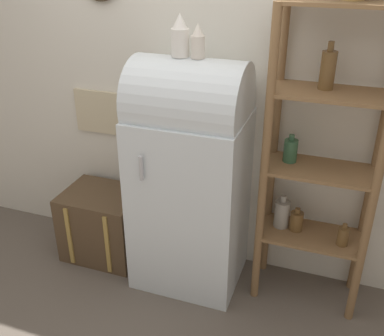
{
  "coord_description": "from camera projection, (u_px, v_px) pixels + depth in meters",
  "views": [
    {
      "loc": [
        0.86,
        -2.12,
        2.14
      ],
      "look_at": [
        0.02,
        0.27,
        0.85
      ],
      "focal_mm": 42.0,
      "sensor_mm": 36.0,
      "label": 1
    }
  ],
  "objects": [
    {
      "name": "wall_back",
      "position": [
        205.0,
        78.0,
        2.88
      ],
      "size": [
        7.0,
        0.09,
        2.7
      ],
      "color": "silver",
      "rests_on": "ground_plane"
    },
    {
      "name": "refrigerator",
      "position": [
        190.0,
        175.0,
        2.87
      ],
      "size": [
        0.7,
        0.6,
        1.55
      ],
      "color": "silver",
      "rests_on": "ground_plane"
    },
    {
      "name": "suitcase_trunk",
      "position": [
        104.0,
        224.0,
        3.34
      ],
      "size": [
        0.56,
        0.45,
        0.52
      ],
      "color": "brown",
      "rests_on": "ground_plane"
    },
    {
      "name": "shelf_unit",
      "position": [
        320.0,
        155.0,
        2.62
      ],
      "size": [
        0.66,
        0.35,
        1.88
      ],
      "color": "olive",
      "rests_on": "ground_plane"
    },
    {
      "name": "ground_plane",
      "position": [
        177.0,
        298.0,
        3.01
      ],
      "size": [
        12.0,
        12.0,
        0.0
      ],
      "primitive_type": "plane",
      "color": "#60564C"
    },
    {
      "name": "vase_center",
      "position": [
        198.0,
        42.0,
        2.48
      ],
      "size": [
        0.08,
        0.08,
        0.19
      ],
      "color": "silver",
      "rests_on": "refrigerator"
    },
    {
      "name": "vase_left",
      "position": [
        180.0,
        37.0,
        2.5
      ],
      "size": [
        0.1,
        0.1,
        0.24
      ],
      "color": "white",
      "rests_on": "refrigerator"
    }
  ]
}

